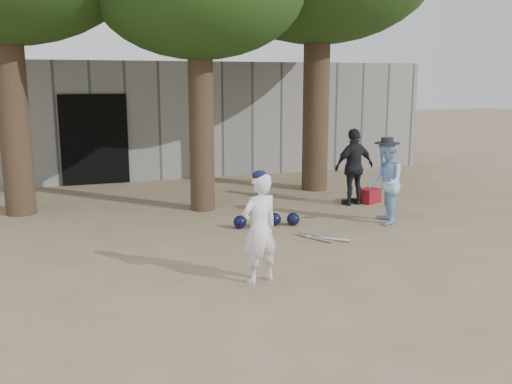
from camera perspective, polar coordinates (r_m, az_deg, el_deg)
name	(u,v)px	position (r m, az deg, el deg)	size (l,w,h in m)	color
ground	(238,282)	(7.38, -1.85, -9.00)	(70.00, 70.00, 0.00)	#937C5E
boy_player	(260,228)	(7.19, 0.38, -3.66)	(0.51, 0.34, 1.41)	white
spectator_blue	(385,183)	(10.37, 12.82, 0.89)	(0.72, 0.56, 1.48)	#9CC8F1
spectator_dark	(354,167)	(11.83, 9.79, 2.49)	(0.92, 0.38, 1.57)	black
red_bag	(369,196)	(12.17, 11.26, -0.37)	(0.42, 0.32, 0.30)	maroon
back_building	(130,116)	(17.10, -12.45, 7.44)	(16.00, 5.24, 3.00)	gray
helmet_row	(267,220)	(10.02, 1.08, -2.85)	(1.19, 0.33, 0.23)	black
bat_pile	(321,238)	(9.30, 6.54, -4.59)	(0.65, 0.71, 0.06)	silver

